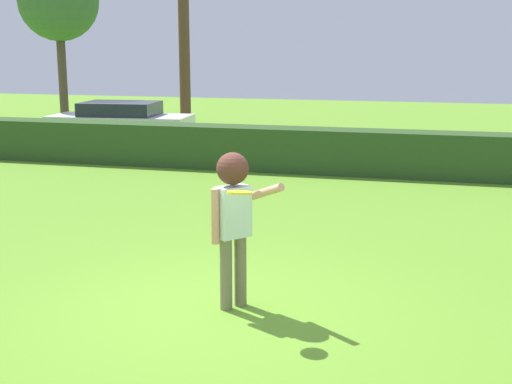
{
  "coord_description": "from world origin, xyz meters",
  "views": [
    {
      "loc": [
        2.37,
        -7.13,
        2.98
      ],
      "look_at": [
        0.15,
        1.16,
        1.15
      ],
      "focal_mm": 49.2,
      "sensor_mm": 36.0,
      "label": 1
    }
  ],
  "objects_px": {
    "person": "(233,208)",
    "willow_tree": "(58,2)",
    "parked_car_white": "(121,121)",
    "frisbee": "(239,193)"
  },
  "relations": [
    {
      "from": "willow_tree",
      "to": "frisbee",
      "type": "bearing_deg",
      "value": -54.22
    },
    {
      "from": "frisbee",
      "to": "parked_car_white",
      "type": "xyz_separation_m",
      "value": [
        -7.4,
        12.52,
        -0.78
      ]
    },
    {
      "from": "parked_car_white",
      "to": "willow_tree",
      "type": "relative_size",
      "value": 0.77
    },
    {
      "from": "person",
      "to": "parked_car_white",
      "type": "bearing_deg",
      "value": 120.86
    },
    {
      "from": "parked_car_white",
      "to": "person",
      "type": "bearing_deg",
      "value": -59.14
    },
    {
      "from": "person",
      "to": "willow_tree",
      "type": "distance_m",
      "value": 17.5
    },
    {
      "from": "person",
      "to": "willow_tree",
      "type": "bearing_deg",
      "value": 126.14
    },
    {
      "from": "frisbee",
      "to": "willow_tree",
      "type": "distance_m",
      "value": 17.96
    },
    {
      "from": "frisbee",
      "to": "parked_car_white",
      "type": "height_order",
      "value": "frisbee"
    },
    {
      "from": "willow_tree",
      "to": "parked_car_white",
      "type": "bearing_deg",
      "value": -32.25
    }
  ]
}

